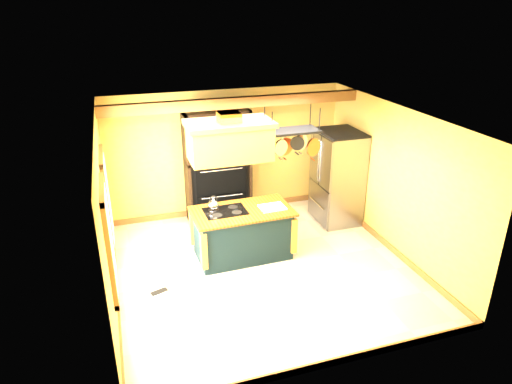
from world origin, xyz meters
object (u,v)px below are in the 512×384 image
pot_rack (292,138)px  range_hood (230,139)px  kitchen_island (242,233)px  hutch (218,178)px  refrigerator (337,179)px

pot_rack → range_hood: bearing=180.0°
kitchen_island → hutch: size_ratio=0.77×
range_hood → refrigerator: size_ratio=0.75×
hutch → range_hood: bearing=-95.4°
kitchen_island → range_hood: (-0.20, -0.00, 1.78)m
pot_rack → hutch: 2.33m
range_hood → refrigerator: range_hood is taller
range_hood → pot_rack: 1.12m
kitchen_island → range_hood: size_ratio=1.27×
refrigerator → hutch: hutch is taller
pot_rack → refrigerator: bearing=31.1°
pot_rack → refrigerator: (1.38, 0.83, -1.24)m
pot_rack → hutch: size_ratio=0.44×
range_hood → pot_rack: (1.11, 0.00, -0.07)m
range_hood → hutch: bearing=84.6°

